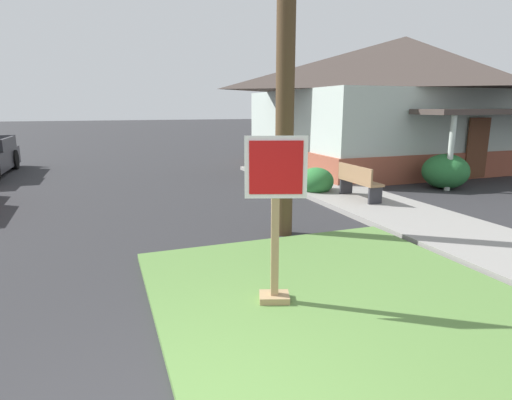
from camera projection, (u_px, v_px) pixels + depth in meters
grass_corner_patch at (362, 315)px, 4.77m from camera, size 4.52×5.81×0.08m
sidewalk_strip at (392, 211)px, 9.48m from camera, size 2.20×15.46×0.12m
stop_sign at (275, 225)px, 4.83m from camera, size 0.67×0.38×2.00m
manhole_cover at (185, 275)px, 5.98m from camera, size 0.70×0.70×0.02m
street_bench at (358, 181)px, 10.39m from camera, size 0.42×1.44×0.85m
corner_house at (402, 101)px, 17.09m from camera, size 11.16×9.51×5.16m
shrub_near_porch at (445, 171)px, 12.34m from camera, size 1.34×1.34×1.04m
shrub_by_curb at (316, 181)px, 11.48m from camera, size 0.98×0.98×0.76m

